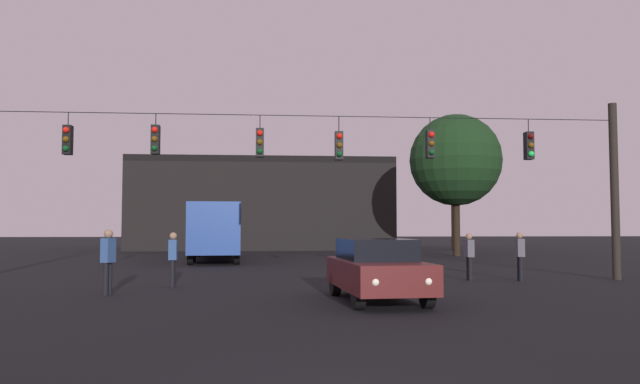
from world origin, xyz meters
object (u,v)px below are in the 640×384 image
at_px(pedestrian_crossing_center, 108,258).
at_px(tree_left_silhouette, 453,158).
at_px(tree_behind_building, 456,160).
at_px(pedestrian_crossing_left, 469,254).
at_px(pedestrian_near_bus, 520,253).
at_px(car_near_right, 377,269).
at_px(pedestrian_crossing_right, 173,256).
at_px(city_bus, 216,226).

height_order(pedestrian_crossing_center, tree_left_silhouette, tree_left_silhouette).
distance_m(pedestrian_crossing_center, tree_behind_building, 26.47).
height_order(pedestrian_crossing_left, pedestrian_near_bus, pedestrian_near_bus).
xyz_separation_m(car_near_right, pedestrian_crossing_right, (-5.55, 3.99, 0.14)).
relative_size(pedestrian_crossing_left, tree_behind_building, 0.18).
relative_size(city_bus, car_near_right, 2.51).
height_order(car_near_right, pedestrian_crossing_left, pedestrian_crossing_left).
height_order(pedestrian_crossing_left, pedestrian_crossing_right, pedestrian_crossing_right).
bearing_deg(tree_left_silhouette, pedestrian_near_bus, -102.75).
height_order(city_bus, pedestrian_crossing_right, city_bus).
distance_m(car_near_right, pedestrian_crossing_left, 6.89).
xyz_separation_m(tree_left_silhouette, tree_behind_building, (-3.18, -10.97, -1.45)).
bearing_deg(pedestrian_crossing_left, tree_left_silhouette, 73.96).
distance_m(car_near_right, tree_behind_building, 24.76).
height_order(pedestrian_crossing_left, tree_left_silhouette, tree_left_silhouette).
relative_size(pedestrian_crossing_center, tree_left_silhouette, 0.17).
distance_m(city_bus, tree_behind_building, 15.51).
bearing_deg(pedestrian_crossing_center, city_bus, 85.44).
relative_size(pedestrian_near_bus, tree_behind_building, 0.18).
bearing_deg(tree_left_silhouette, tree_behind_building, -106.18).
relative_size(pedestrian_crossing_left, pedestrian_crossing_right, 0.97).
bearing_deg(tree_behind_building, car_near_right, -111.84).
height_order(pedestrian_crossing_right, pedestrian_near_bus, pedestrian_crossing_right).
bearing_deg(tree_left_silhouette, pedestrian_crossing_right, -121.07).
xyz_separation_m(city_bus, car_near_right, (5.57, -19.14, -1.07)).
bearing_deg(city_bus, pedestrian_crossing_right, -89.92).
bearing_deg(city_bus, tree_left_silhouette, 38.83).
bearing_deg(tree_behind_building, tree_left_silhouette, 73.82).
bearing_deg(pedestrian_crossing_center, pedestrian_near_bus, 14.09).
distance_m(city_bus, car_near_right, 19.96).
bearing_deg(city_bus, pedestrian_crossing_center, -94.56).
distance_m(pedestrian_crossing_center, tree_left_silhouette, 37.41).
relative_size(car_near_right, tree_behind_building, 0.50).
bearing_deg(tree_behind_building, pedestrian_crossing_right, -128.24).
bearing_deg(pedestrian_crossing_left, pedestrian_near_bus, -12.52).
bearing_deg(tree_behind_building, city_bus, -167.15).
height_order(pedestrian_crossing_center, pedestrian_crossing_right, pedestrian_crossing_center).
xyz_separation_m(car_near_right, tree_behind_building, (9.01, 22.46, 5.21)).
distance_m(car_near_right, pedestrian_near_bus, 7.73).
xyz_separation_m(pedestrian_crossing_center, tree_left_silhouette, (19.13, 31.49, 6.46)).
bearing_deg(pedestrian_crossing_center, pedestrian_crossing_left, 17.76).
relative_size(pedestrian_crossing_right, tree_behind_building, 0.19).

